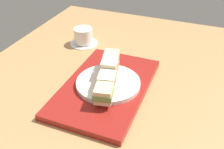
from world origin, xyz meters
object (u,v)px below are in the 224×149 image
object	(u,v)px
sandwich_inner_far	(109,68)
sandwich_plate	(108,83)
sandwich_nearmost	(104,93)
coffee_cup	(83,37)
sandwich_farmost	(112,60)
sandwich_inner_near	(107,81)

from	to	relation	value
sandwich_inner_far	sandwich_plate	bearing A→B (deg)	-165.55
sandwich_nearmost	coffee_cup	size ratio (longest dim) A/B	0.61
sandwich_plate	sandwich_nearmost	distance (cm)	10.13
sandwich_plate	sandwich_farmost	size ratio (longest dim) A/B	2.90
sandwich_nearmost	sandwich_farmost	world-z (taller)	sandwich_farmost
sandwich_plate	sandwich_nearmost	world-z (taller)	sandwich_nearmost
sandwich_inner_far	coffee_cup	distance (cm)	33.40
sandwich_nearmost	sandwich_farmost	distance (cm)	19.26
sandwich_nearmost	coffee_cup	world-z (taller)	sandwich_nearmost
sandwich_inner_far	coffee_cup	world-z (taller)	sandwich_inner_far
sandwich_farmost	coffee_cup	world-z (taller)	sandwich_farmost
sandwich_inner_near	sandwich_inner_far	world-z (taller)	sandwich_inner_far
sandwich_plate	sandwich_inner_near	xyz separation A→B (cm)	(-3.11, -0.80, 3.23)
sandwich_farmost	sandwich_inner_far	bearing A→B (deg)	-165.55
sandwich_nearmost	sandwich_inner_far	bearing A→B (deg)	14.45
sandwich_nearmost	sandwich_inner_far	xyz separation A→B (cm)	(12.43, 3.20, 0.73)
sandwich_inner_far	coffee_cup	size ratio (longest dim) A/B	0.59
sandwich_inner_far	coffee_cup	bearing A→B (deg)	42.53
sandwich_farmost	coffee_cup	size ratio (longest dim) A/B	0.61
sandwich_inner_near	coffee_cup	xyz separation A→B (cm)	(30.71, 24.07, -2.71)
coffee_cup	sandwich_inner_far	bearing A→B (deg)	-137.47
sandwich_inner_near	sandwich_farmost	world-z (taller)	sandwich_farmost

